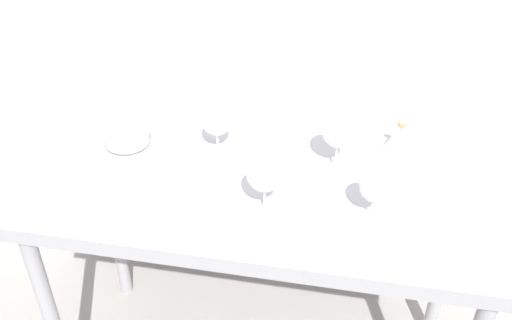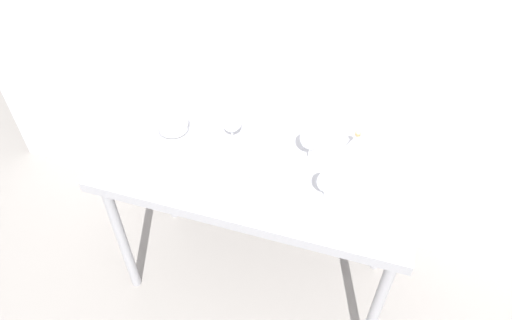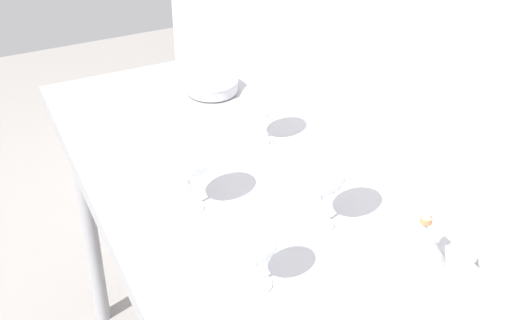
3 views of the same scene
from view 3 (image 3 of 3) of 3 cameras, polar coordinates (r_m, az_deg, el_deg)
The scene contains 8 objects.
steel_counter at distance 1.78m, azimuth -1.38°, elevation -4.81°, with size 1.40×0.65×0.90m.
wine_glass_far_left at distance 1.82m, azimuth 0.15°, elevation 4.48°, with size 0.09×0.09×0.16m.
wine_glass_near_center at distance 1.58m, azimuth -5.33°, elevation 0.11°, with size 0.10×0.10×0.18m.
wine_glass_near_right at distance 1.38m, azimuth 0.02°, elevation -6.42°, with size 0.08×0.08×0.15m.
wine_glass_far_right at distance 1.52m, azimuth 5.22°, elevation -1.09°, with size 0.10×0.10×0.19m.
tasting_sheet_upper at distance 1.85m, azimuth -6.28°, elevation 0.75°, with size 0.18×0.24×0.00m, color white.
tasting_bowl at distance 2.11m, azimuth -3.40°, elevation 5.85°, with size 0.15×0.15×0.04m.
decanter_funnel at distance 1.51m, azimuth 12.79°, elevation -6.19°, with size 0.10×0.10×0.14m.
Camera 3 is at (1.29, -0.55, 1.89)m, focal length 51.63 mm.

